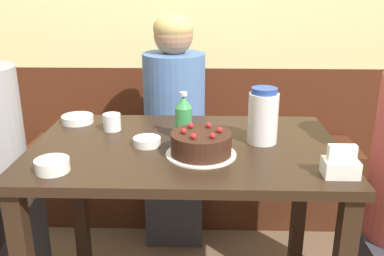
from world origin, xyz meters
TOP-DOWN VIEW (x-y plane):
  - back_wall at (0.00, 1.05)m, footprint 4.80×0.04m
  - bench_seat at (0.00, 0.83)m, footprint 1.93×0.38m
  - dining_table at (0.00, 0.00)m, footprint 1.17×0.74m
  - birthday_cake at (0.06, -0.10)m, footprint 0.25×0.25m
  - water_pitcher at (0.29, 0.04)m, footprint 0.11×0.11m
  - soju_bottle at (-0.01, 0.08)m, footprint 0.07×0.07m
  - napkin_holder at (0.51, -0.26)m, footprint 0.11×0.08m
  - bowl_soup_white at (-0.49, 0.26)m, footprint 0.14×0.14m
  - bowl_rice_small at (-0.14, -0.01)m, footprint 0.10×0.10m
  - bowl_side_dish at (-0.42, -0.26)m, footprint 0.11×0.11m
  - glass_water_tall at (-0.31, 0.16)m, footprint 0.07×0.07m
  - person_pale_blue_shirt at (-0.09, 0.63)m, footprint 0.32×0.34m

SIDE VIEW (x-z plane):
  - bench_seat at x=0.00m, z-range 0.00..0.46m
  - person_pale_blue_shirt at x=-0.09m, z-range -0.03..1.19m
  - dining_table at x=0.00m, z-range 0.27..1.05m
  - bowl_rice_small at x=-0.14m, z-range 0.78..0.81m
  - bowl_soup_white at x=-0.49m, z-range 0.78..0.81m
  - bowl_side_dish at x=-0.42m, z-range 0.78..0.82m
  - glass_water_tall at x=-0.31m, z-range 0.78..0.85m
  - napkin_holder at x=0.51m, z-range 0.76..0.87m
  - birthday_cake at x=0.06m, z-range 0.77..0.87m
  - soju_bottle at x=-0.01m, z-range 0.77..0.96m
  - water_pitcher at x=0.29m, z-range 0.77..0.99m
  - back_wall at x=0.00m, z-range 0.00..2.50m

